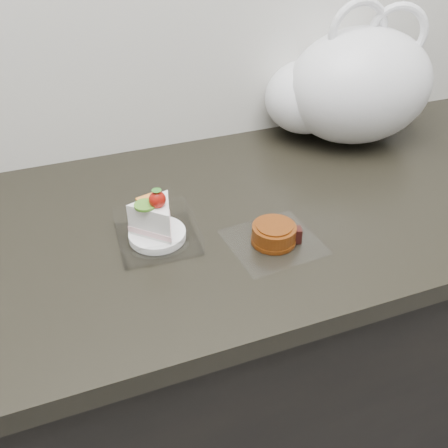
{
  "coord_description": "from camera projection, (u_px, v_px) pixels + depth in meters",
  "views": [
    {
      "loc": [
        -0.21,
        0.94,
        1.45
      ],
      "look_at": [
        0.03,
        1.6,
        0.94
      ],
      "focal_mm": 40.0,
      "sensor_mm": 36.0,
      "label": 1
    }
  ],
  "objects": [
    {
      "name": "plastic_bag",
      "position": [
        349.0,
        87.0,
        1.15
      ],
      "size": [
        0.43,
        0.34,
        0.32
      ],
      "rotation": [
        0.0,
        0.0,
        -0.21
      ],
      "color": "white",
      "rests_on": "counter"
    },
    {
      "name": "counter",
      "position": [
        198.0,
        369.0,
        1.21
      ],
      "size": [
        2.04,
        0.64,
        0.9
      ],
      "color": "black",
      "rests_on": "ground"
    },
    {
      "name": "cake_tray",
      "position": [
        157.0,
        226.0,
        0.88
      ],
      "size": [
        0.15,
        0.15,
        0.11
      ],
      "rotation": [
        0.0,
        0.0,
        -0.06
      ],
      "color": "white",
      "rests_on": "counter"
    },
    {
      "name": "mooncake_wrap",
      "position": [
        275.0,
        235.0,
        0.88
      ],
      "size": [
        0.17,
        0.16,
        0.04
      ],
      "rotation": [
        0.0,
        0.0,
        0.25
      ],
      "color": "white",
      "rests_on": "counter"
    }
  ]
}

